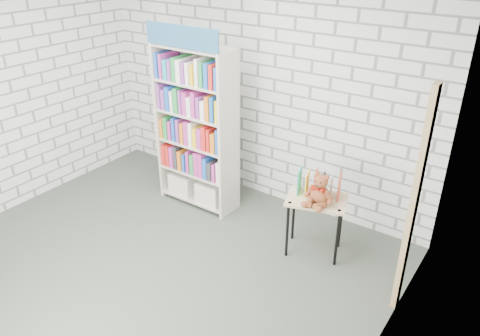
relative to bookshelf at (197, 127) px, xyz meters
The scene contains 7 objects.
ground 1.74m from the bookshelf, 72.48° to the right, with size 4.50×4.50×0.00m, color #3F473C.
room_shell 1.62m from the bookshelf, 72.48° to the right, with size 4.52×4.02×2.81m.
bookshelf is the anchor object (origin of this frame).
display_table 1.72m from the bookshelf, ahead, with size 0.70×0.58×0.65m.
table_books 1.65m from the bookshelf, ahead, with size 0.46×0.31×0.25m.
teddy_bear 1.74m from the bookshelf, ahead, with size 0.31×0.28×0.33m.
door_trim 2.68m from the bookshelf, ahead, with size 0.05×0.12×2.10m, color tan.
Camera 1 is at (2.94, -2.56, 3.08)m, focal length 35.00 mm.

